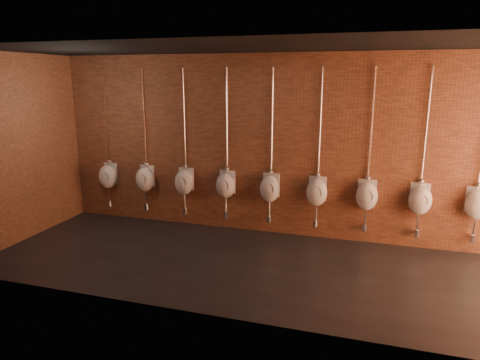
# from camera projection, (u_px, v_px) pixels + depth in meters

# --- Properties ---
(ground) EXTENTS (8.50, 8.50, 0.00)m
(ground) POSITION_uv_depth(u_px,v_px,m) (260.00, 266.00, 6.48)
(ground) COLOR black
(ground) RESTS_ON ground
(room_shell) EXTENTS (8.54, 3.04, 3.22)m
(room_shell) POSITION_uv_depth(u_px,v_px,m) (261.00, 134.00, 6.01)
(room_shell) COLOR black
(room_shell) RESTS_ON ground
(urinal_0) EXTENTS (0.40, 0.36, 2.71)m
(urinal_0) POSITION_uv_depth(u_px,v_px,m) (108.00, 176.00, 8.54)
(urinal_0) COLOR white
(urinal_0) RESTS_ON ground
(urinal_1) EXTENTS (0.40, 0.36, 2.71)m
(urinal_1) POSITION_uv_depth(u_px,v_px,m) (145.00, 178.00, 8.31)
(urinal_1) COLOR white
(urinal_1) RESTS_ON ground
(urinal_2) EXTENTS (0.40, 0.36, 2.71)m
(urinal_2) POSITION_uv_depth(u_px,v_px,m) (184.00, 181.00, 8.07)
(urinal_2) COLOR white
(urinal_2) RESTS_ON ground
(urinal_3) EXTENTS (0.40, 0.36, 2.71)m
(urinal_3) POSITION_uv_depth(u_px,v_px,m) (226.00, 184.00, 7.84)
(urinal_3) COLOR white
(urinal_3) RESTS_ON ground
(urinal_4) EXTENTS (0.40, 0.36, 2.71)m
(urinal_4) POSITION_uv_depth(u_px,v_px,m) (270.00, 188.00, 7.60)
(urinal_4) COLOR white
(urinal_4) RESTS_ON ground
(urinal_5) EXTENTS (0.40, 0.36, 2.71)m
(urinal_5) POSITION_uv_depth(u_px,v_px,m) (317.00, 191.00, 7.37)
(urinal_5) COLOR white
(urinal_5) RESTS_ON ground
(urinal_6) EXTENTS (0.40, 0.36, 2.71)m
(urinal_6) POSITION_uv_depth(u_px,v_px,m) (367.00, 195.00, 7.13)
(urinal_6) COLOR white
(urinal_6) RESTS_ON ground
(urinal_7) EXTENTS (0.40, 0.36, 2.71)m
(urinal_7) POSITION_uv_depth(u_px,v_px,m) (420.00, 199.00, 6.90)
(urinal_7) COLOR white
(urinal_7) RESTS_ON ground
(urinal_8) EXTENTS (0.40, 0.36, 2.71)m
(urinal_8) POSITION_uv_depth(u_px,v_px,m) (477.00, 203.00, 6.67)
(urinal_8) COLOR white
(urinal_8) RESTS_ON ground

